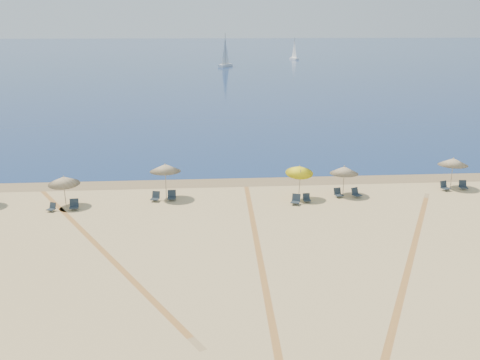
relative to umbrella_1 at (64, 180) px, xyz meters
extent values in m
plane|color=tan|center=(12.60, -18.88, -1.88)|extent=(160.00, 160.00, 0.00)
plane|color=#0C2151|center=(12.60, 206.12, -1.88)|extent=(500.00, 500.00, 0.00)
plane|color=olive|center=(12.60, 5.12, -1.88)|extent=(500.00, 500.00, 0.00)
cylinder|color=gray|center=(0.00, -0.08, -0.87)|extent=(0.05, 0.24, 2.04)
cone|color=beige|center=(0.00, 0.00, 0.00)|extent=(2.22, 2.26, 0.75)
sphere|color=gray|center=(0.00, 0.00, 0.30)|extent=(0.08, 0.08, 0.08)
cylinder|color=gray|center=(7.08, 1.28, -0.65)|extent=(0.05, 0.05, 2.47)
cone|color=beige|center=(7.08, 1.28, 0.44)|extent=(2.29, 2.29, 0.55)
sphere|color=gray|center=(7.08, 1.28, 0.74)|extent=(0.08, 0.08, 0.08)
cylinder|color=gray|center=(16.91, 0.07, -0.70)|extent=(0.05, 0.58, 2.38)
cone|color=yellow|center=(16.91, 0.30, 0.34)|extent=(2.04, 2.11, 0.98)
sphere|color=gray|center=(16.91, 0.30, 0.64)|extent=(0.08, 0.08, 0.08)
cylinder|color=gray|center=(20.45, 1.00, -0.84)|extent=(0.05, 0.05, 2.09)
cone|color=beige|center=(20.45, 1.00, 0.06)|extent=(2.16, 2.16, 0.55)
sphere|color=gray|center=(20.45, 1.00, 0.36)|extent=(0.08, 0.08, 0.08)
cylinder|color=gray|center=(29.47, 2.19, -0.76)|extent=(0.05, 0.05, 2.26)
cone|color=beige|center=(29.47, 2.19, 0.22)|extent=(2.29, 2.29, 0.55)
sphere|color=gray|center=(29.47, 2.19, 0.52)|extent=(0.08, 0.08, 0.08)
cube|color=#1A232B|center=(-0.75, -1.22, -1.73)|extent=(0.64, 0.64, 0.04)
cube|color=#1A232B|center=(-0.65, -1.00, -1.51)|extent=(0.52, 0.36, 0.43)
cylinder|color=#A5A5AD|center=(-0.93, -1.32, -1.81)|extent=(0.02, 0.02, 0.16)
cylinder|color=#A5A5AD|center=(-0.57, -1.48, -1.81)|extent=(0.02, 0.02, 0.16)
cube|color=#1A232B|center=(0.78, -1.01, -1.69)|extent=(0.67, 0.67, 0.06)
cube|color=#1A232B|center=(0.75, -0.72, -1.42)|extent=(0.63, 0.29, 0.54)
cylinder|color=#A5A5AD|center=(0.54, -1.26, -1.79)|extent=(0.03, 0.03, 0.20)
cylinder|color=#A5A5AD|center=(1.02, -1.20, -1.79)|extent=(0.03, 0.03, 0.20)
cube|color=#1A232B|center=(6.29, 0.48, -1.70)|extent=(0.70, 0.70, 0.05)
cube|color=#1A232B|center=(6.36, 0.75, -1.45)|extent=(0.61, 0.35, 0.51)
cylinder|color=#A5A5AD|center=(6.07, 0.33, -1.79)|extent=(0.02, 0.02, 0.19)
cylinder|color=#A5A5AD|center=(6.51, 0.21, -1.79)|extent=(0.02, 0.02, 0.19)
cube|color=#1A232B|center=(7.51, 0.55, -1.69)|extent=(0.61, 0.61, 0.06)
cube|color=#1A232B|center=(7.51, 0.85, -1.42)|extent=(0.61, 0.23, 0.54)
cylinder|color=#A5A5AD|center=(7.27, 0.33, -1.79)|extent=(0.03, 0.03, 0.20)
cylinder|color=#A5A5AD|center=(7.75, 0.32, -1.79)|extent=(0.03, 0.03, 0.20)
cube|color=#1A232B|center=(16.41, -1.09, -1.69)|extent=(0.78, 0.78, 0.05)
cube|color=#1A232B|center=(16.52, -0.81, -1.43)|extent=(0.64, 0.43, 0.54)
cylinder|color=#A5A5AD|center=(16.19, -1.22, -1.79)|extent=(0.03, 0.03, 0.20)
cylinder|color=#A5A5AD|center=(16.64, -1.39, -1.79)|extent=(0.03, 0.03, 0.20)
cube|color=#1A232B|center=(17.35, -0.65, -1.72)|extent=(0.53, 0.53, 0.05)
cube|color=#1A232B|center=(17.34, -0.40, -1.49)|extent=(0.52, 0.21, 0.46)
cylinder|color=#A5A5AD|center=(17.15, -0.84, -1.80)|extent=(0.02, 0.02, 0.17)
cylinder|color=#A5A5AD|center=(17.56, -0.83, -1.80)|extent=(0.02, 0.02, 0.17)
cube|color=#1A232B|center=(19.97, 0.36, -1.70)|extent=(0.67, 0.67, 0.05)
cube|color=#1A232B|center=(19.90, 0.62, -1.46)|extent=(0.59, 0.33, 0.49)
cylinder|color=#A5A5AD|center=(19.76, 0.10, -1.79)|extent=(0.02, 0.02, 0.18)
cylinder|color=#A5A5AD|center=(20.18, 0.21, -1.79)|extent=(0.02, 0.02, 0.18)
cube|color=#1A232B|center=(21.32, 0.23, -1.70)|extent=(0.76, 0.76, 0.05)
cube|color=#1A232B|center=(21.21, 0.48, -1.45)|extent=(0.61, 0.43, 0.51)
cylinder|color=#A5A5AD|center=(21.11, -0.08, -1.79)|extent=(0.03, 0.03, 0.19)
cylinder|color=#A5A5AD|center=(21.53, 0.11, -1.79)|extent=(0.03, 0.03, 0.19)
cube|color=#1A232B|center=(28.70, 1.36, -1.69)|extent=(0.74, 0.74, 0.05)
cube|color=#1A232B|center=(28.61, 1.64, -1.44)|extent=(0.63, 0.39, 0.52)
cylinder|color=#A5A5AD|center=(28.48, 1.07, -1.79)|extent=(0.03, 0.03, 0.19)
cylinder|color=#A5A5AD|center=(28.92, 1.23, -1.79)|extent=(0.03, 0.03, 0.19)
cube|color=#1A232B|center=(30.20, 1.51, -1.70)|extent=(0.63, 0.63, 0.05)
cube|color=#1A232B|center=(30.24, 1.79, -1.45)|extent=(0.59, 0.28, 0.51)
cylinder|color=#A5A5AD|center=(29.98, 1.33, -1.79)|extent=(0.02, 0.02, 0.19)
cylinder|color=#A5A5AD|center=(30.43, 1.28, -1.79)|extent=(0.02, 0.02, 0.19)
cube|color=white|center=(18.11, 124.65, -1.53)|extent=(4.52, 6.39, 0.70)
cylinder|color=gray|center=(18.11, 124.65, 3.00)|extent=(0.14, 0.14, 9.31)
cube|color=white|center=(43.56, 154.34, -1.60)|extent=(2.51, 5.20, 0.55)
cylinder|color=gray|center=(43.56, 154.34, 1.97)|extent=(0.11, 0.11, 7.33)
plane|color=tan|center=(12.86, -8.93, -1.88)|extent=(28.99, 28.99, 0.00)
plane|color=tan|center=(12.89, -7.83, -1.88)|extent=(28.99, 28.99, 0.00)
plane|color=tan|center=(20.23, -12.76, -1.88)|extent=(37.56, 37.56, 0.00)
plane|color=tan|center=(20.72, -11.78, -1.88)|extent=(37.56, 37.56, 0.00)
plane|color=tan|center=(2.91, -6.55, -1.88)|extent=(37.93, 37.93, 0.00)
plane|color=tan|center=(2.39, -5.58, -1.88)|extent=(37.93, 37.93, 0.00)
camera|label=1|loc=(9.48, -38.20, 10.80)|focal=41.20mm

